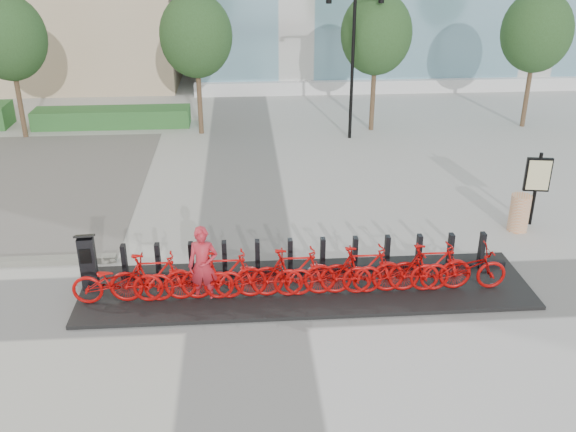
{
  "coord_description": "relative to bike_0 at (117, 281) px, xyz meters",
  "views": [
    {
      "loc": [
        0.02,
        -11.6,
        7.15
      ],
      "look_at": [
        1.0,
        1.5,
        1.2
      ],
      "focal_mm": 40.0,
      "sensor_mm": 36.0,
      "label": 1
    }
  ],
  "objects": [
    {
      "name": "bike_4",
      "position": [
        2.88,
        0.0,
        0.0
      ],
      "size": [
        1.85,
        0.64,
        0.97
      ],
      "primitive_type": "imported",
      "rotation": [
        0.0,
        0.0,
        1.57
      ],
      "color": "#A10705",
      "rests_on": "dock_pad"
    },
    {
      "name": "worker_red",
      "position": [
        1.75,
        0.01,
        0.28
      ],
      "size": [
        0.66,
        0.47,
        1.7
      ],
      "primitive_type": "imported",
      "rotation": [
        0.0,
        0.0,
        -0.11
      ],
      "color": "#AF212D",
      "rests_on": "ground"
    },
    {
      "name": "dock_pad",
      "position": [
        3.9,
        0.35,
        -0.53
      ],
      "size": [
        9.6,
        2.4,
        0.08
      ],
      "primitive_type": "cube",
      "color": "black",
      "rests_on": "ground"
    },
    {
      "name": "streetlamp",
      "position": [
        6.6,
        11.05,
        2.57
      ],
      "size": [
        2.0,
        0.2,
        5.0
      ],
      "color": "black",
      "rests_on": "ground"
    },
    {
      "name": "ground",
      "position": [
        2.6,
        0.05,
        -0.57
      ],
      "size": [
        120.0,
        120.0,
        0.0
      ],
      "primitive_type": "plane",
      "color": "#B0B0B0"
    },
    {
      "name": "tree_1",
      "position": [
        1.1,
        12.05,
        3.02
      ],
      "size": [
        2.6,
        2.6,
        5.1
      ],
      "color": "brown",
      "rests_on": "ground"
    },
    {
      "name": "bike_1",
      "position": [
        0.72,
        0.0,
        0.05
      ],
      "size": [
        1.79,
        0.51,
        1.08
      ],
      "primitive_type": "imported",
      "rotation": [
        0.0,
        0.0,
        1.57
      ],
      "color": "#A10705",
      "rests_on": "dock_pad"
    },
    {
      "name": "bike_5",
      "position": [
        3.6,
        0.0,
        0.05
      ],
      "size": [
        1.79,
        0.51,
        1.08
      ],
      "primitive_type": "imported",
      "rotation": [
        0.0,
        0.0,
        1.57
      ],
      "color": "#A10705",
      "rests_on": "dock_pad"
    },
    {
      "name": "tree_3",
      "position": [
        13.6,
        12.05,
        3.02
      ],
      "size": [
        2.6,
        2.6,
        5.1
      ],
      "color": "brown",
      "rests_on": "ground"
    },
    {
      "name": "bike_6",
      "position": [
        4.32,
        0.0,
        0.0
      ],
      "size": [
        1.85,
        0.64,
        0.97
      ],
      "primitive_type": "imported",
      "rotation": [
        0.0,
        0.0,
        1.57
      ],
      "color": "#A10705",
      "rests_on": "dock_pad"
    },
    {
      "name": "bike_3",
      "position": [
        2.16,
        0.0,
        0.05
      ],
      "size": [
        1.79,
        0.51,
        1.08
      ],
      "primitive_type": "imported",
      "rotation": [
        0.0,
        0.0,
        1.57
      ],
      "color": "#A10705",
      "rests_on": "dock_pad"
    },
    {
      "name": "bike_10",
      "position": [
        7.2,
        0.0,
        0.0
      ],
      "size": [
        1.85,
        0.64,
        0.97
      ],
      "primitive_type": "imported",
      "rotation": [
        0.0,
        0.0,
        1.57
      ],
      "color": "#A10705",
      "rests_on": "dock_pad"
    },
    {
      "name": "bike_9",
      "position": [
        6.48,
        0.0,
        0.05
      ],
      "size": [
        1.79,
        0.51,
        1.08
      ],
      "primitive_type": "imported",
      "rotation": [
        0.0,
        0.0,
        1.57
      ],
      "color": "#A10705",
      "rests_on": "dock_pad"
    },
    {
      "name": "kiosk",
      "position": [
        -0.7,
        0.65,
        0.13
      ],
      "size": [
        0.42,
        0.36,
        1.29
      ],
      "rotation": [
        0.0,
        0.0,
        0.08
      ],
      "color": "black",
      "rests_on": "dock_pad"
    },
    {
      "name": "tree_0",
      "position": [
        -5.4,
        12.05,
        3.02
      ],
      "size": [
        2.6,
        2.6,
        5.1
      ],
      "color": "brown",
      "rests_on": "ground"
    },
    {
      "name": "construction_barrel",
      "position": [
        9.62,
        2.88,
        -0.08
      ],
      "size": [
        0.64,
        0.64,
        0.97
      ],
      "primitive_type": "cylinder",
      "rotation": [
        0.0,
        0.0,
        0.34
      ],
      "color": "orange",
      "rests_on": "ground"
    },
    {
      "name": "hedge_b",
      "position": [
        -2.4,
        13.25,
        -0.22
      ],
      "size": [
        6.0,
        1.2,
        0.7
      ],
      "primitive_type": "cube",
      "color": "#2C652A",
      "rests_on": "ground"
    },
    {
      "name": "tree_2",
      "position": [
        7.6,
        12.05,
        3.02
      ],
      "size": [
        2.6,
        2.6,
        5.1
      ],
      "color": "brown",
      "rests_on": "ground"
    },
    {
      "name": "bike_8",
      "position": [
        5.76,
        0.0,
        0.0
      ],
      "size": [
        1.85,
        0.64,
        0.97
      ],
      "primitive_type": "imported",
      "rotation": [
        0.0,
        0.0,
        1.57
      ],
      "color": "#A10705",
      "rests_on": "dock_pad"
    },
    {
      "name": "dock_rail_posts",
      "position": [
        3.96,
        0.82,
        -0.06
      ],
      "size": [
        8.02,
        0.5,
        0.85
      ],
      "primitive_type": null,
      "color": "black",
      "rests_on": "dock_pad"
    },
    {
      "name": "map_sign",
      "position": [
        10.11,
        3.21,
        0.74
      ],
      "size": [
        0.65,
        0.21,
        1.97
      ],
      "rotation": [
        0.0,
        0.0,
        -0.17
      ],
      "color": "black",
      "rests_on": "ground"
    },
    {
      "name": "bike_7",
      "position": [
        5.04,
        0.0,
        0.05
      ],
      "size": [
        1.79,
        0.51,
        1.08
      ],
      "primitive_type": "imported",
      "rotation": [
        0.0,
        0.0,
        1.57
      ],
      "color": "#A10705",
      "rests_on": "dock_pad"
    },
    {
      "name": "bike_2",
      "position": [
        1.44,
        0.0,
        0.0
      ],
      "size": [
        1.85,
        0.64,
        0.97
      ],
      "primitive_type": "imported",
      "rotation": [
        0.0,
        0.0,
        1.57
      ],
      "color": "#A10705",
      "rests_on": "dock_pad"
    },
    {
      "name": "bike_0",
      "position": [
        0.0,
        0.0,
        0.0
      ],
      "size": [
        1.85,
        0.64,
        0.97
      ],
      "primitive_type": "imported",
      "rotation": [
        0.0,
        0.0,
        1.57
      ],
      "color": "#A10705",
      "rests_on": "dock_pad"
    }
  ]
}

